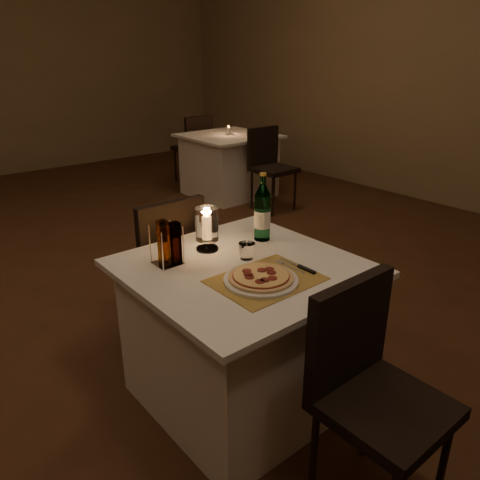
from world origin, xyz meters
TOP-DOWN VIEW (x-y plane):
  - floor at (0.00, 0.00)m, footprint 8.00×10.00m
  - main_table at (0.08, -0.84)m, footprint 1.00×1.00m
  - chair_near at (0.08, -1.55)m, footprint 0.42×0.42m
  - chair_far at (0.08, -0.13)m, footprint 0.42×0.42m
  - placemat at (0.06, -1.02)m, footprint 0.45×0.34m
  - plate at (0.03, -1.02)m, footprint 0.32×0.32m
  - pizza at (0.03, -1.02)m, footprint 0.28×0.28m
  - fork at (0.23, -0.99)m, footprint 0.02×0.18m
  - knife at (0.26, -1.05)m, footprint 0.02×0.22m
  - tumbler at (0.15, -0.79)m, footprint 0.08×0.08m
  - water_bottle at (0.37, -0.65)m, footprint 0.09×0.09m
  - hurricane_candle at (0.07, -0.59)m, footprint 0.11×0.11m
  - cruet_caddy at (-0.18, -0.62)m, footprint 0.12×0.12m
  - neighbor_table_right at (2.34, 2.12)m, footprint 1.00×1.00m
  - neighbor_chair_ra at (2.34, 1.41)m, footprint 0.42×0.42m
  - neighbor_chair_rb at (2.34, 2.84)m, footprint 0.42×0.42m
  - neighbor_candle_right at (2.34, 2.12)m, footprint 0.03×0.03m

SIDE VIEW (x-z plane):
  - floor at x=0.00m, z-range -0.02..0.00m
  - main_table at x=0.08m, z-range 0.00..0.74m
  - neighbor_table_right at x=2.34m, z-range 0.00..0.74m
  - chair_near at x=0.08m, z-range 0.10..1.00m
  - chair_far at x=0.08m, z-range 0.10..1.00m
  - neighbor_chair_ra at x=2.34m, z-range 0.10..1.00m
  - neighbor_chair_rb at x=2.34m, z-range 0.10..1.00m
  - placemat at x=0.06m, z-range 0.74..0.74m
  - fork at x=0.23m, z-range 0.74..0.75m
  - knife at x=0.26m, z-range 0.74..0.76m
  - plate at x=0.03m, z-range 0.74..0.76m
  - pizza at x=0.03m, z-range 0.76..0.78m
  - tumbler at x=0.15m, z-range 0.74..0.82m
  - neighbor_candle_right at x=2.34m, z-range 0.73..0.84m
  - cruet_caddy at x=-0.18m, z-range 0.73..0.94m
  - hurricane_candle at x=0.07m, z-range 0.76..0.98m
  - water_bottle at x=0.37m, z-range 0.71..1.06m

